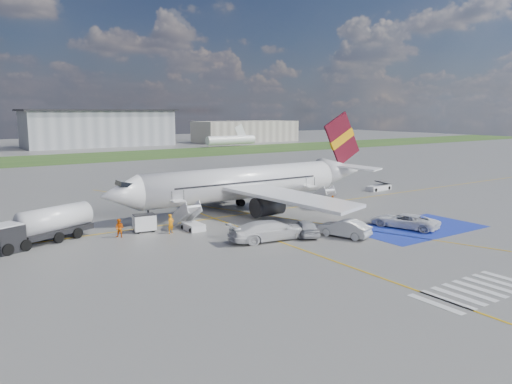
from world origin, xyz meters
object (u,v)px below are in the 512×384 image
gpu_cart (144,224)px  car_silver_a (305,227)px  airliner (252,182)px  fuel_tanker (44,228)px  van_white_a (404,218)px  car_silver_b (344,228)px  belt_loader (379,188)px  van_white_b (272,227)px

gpu_cart → car_silver_a: bearing=-32.6°
airliner → fuel_tanker: 24.82m
fuel_tanker → van_white_a: 35.38m
gpu_cart → car_silver_b: size_ratio=0.45×
belt_loader → car_silver_b: bearing=-150.4°
belt_loader → van_white_b: bearing=-160.8°
airliner → van_white_b: (-6.67, -13.36, -2.14)m
fuel_tanker → car_silver_b: size_ratio=1.87×
belt_loader → car_silver_a: car_silver_a is taller
gpu_cart → belt_loader: gpu_cart is taller
van_white_b → gpu_cart: bearing=49.4°
airliner → fuel_tanker: bearing=-174.4°
car_silver_a → car_silver_b: (2.76, -2.52, 0.05)m
airliner → belt_loader: bearing=3.3°
car_silver_b → van_white_b: bearing=-44.7°
gpu_cart → van_white_b: (8.70, -9.84, 0.44)m
belt_loader → car_silver_b: (-24.66, -17.79, 0.48)m
fuel_tanker → belt_loader: size_ratio=1.93×
van_white_b → car_silver_b: bearing=-107.3°
van_white_a → airliner: bearing=-83.5°
belt_loader → airliner: bearing=177.1°
car_silver_a → car_silver_b: bearing=160.7°
car_silver_b → van_white_a: van_white_a is taller
car_silver_b → van_white_b: 7.09m
gpu_cart → belt_loader: (39.76, 4.94, -0.45)m
gpu_cart → car_silver_a: 16.09m
fuel_tanker → gpu_cart: (9.25, -1.11, -0.54)m
belt_loader → van_white_a: 25.07m
car_silver_b → van_white_b: van_white_b is taller
fuel_tanker → van_white_b: (17.95, -10.95, -0.10)m
gpu_cart → car_silver_b: bearing=-33.1°
airliner → belt_loader: airliner is taller
airliner → car_silver_b: (-0.27, -16.38, -2.55)m
car_silver_b → van_white_a: size_ratio=0.96×
van_white_a → fuel_tanker: bearing=-41.9°
fuel_tanker → belt_loader: bearing=-17.7°
belt_loader → car_silver_b: size_ratio=0.97×
car_silver_a → van_white_b: (-3.64, 0.50, 0.45)m
airliner → fuel_tanker: airliner is taller
van_white_b → car_silver_a: bearing=-89.9°
gpu_cart → belt_loader: bearing=14.4°
gpu_cart → car_silver_a: size_ratio=0.49×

